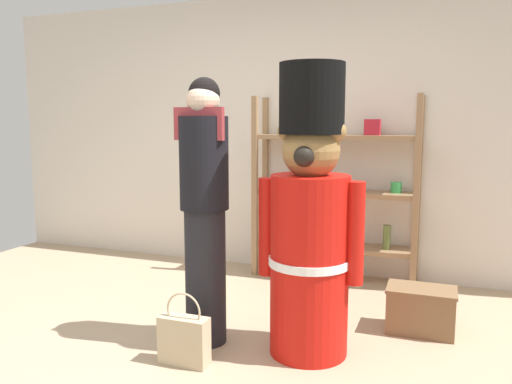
# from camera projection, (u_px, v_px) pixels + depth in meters

# --- Properties ---
(ground_plane) EXTENTS (6.40, 6.40, 0.00)m
(ground_plane) POSITION_uv_depth(u_px,v_px,m) (192.00, 366.00, 2.98)
(ground_plane) COLOR tan
(back_wall) EXTENTS (6.40, 0.12, 2.60)m
(back_wall) POSITION_uv_depth(u_px,v_px,m) (296.00, 135.00, 4.85)
(back_wall) COLOR silver
(back_wall) RESTS_ON ground_plane
(merchandise_shelf) EXTENTS (1.47, 0.35, 1.66)m
(merchandise_shelf) POSITION_uv_depth(u_px,v_px,m) (335.00, 190.00, 4.56)
(merchandise_shelf) COLOR #93704C
(merchandise_shelf) RESTS_ON ground_plane
(teddy_bear_guard) EXTENTS (0.66, 0.50, 1.77)m
(teddy_bear_guard) POSITION_uv_depth(u_px,v_px,m) (310.00, 225.00, 3.06)
(teddy_bear_guard) COLOR red
(teddy_bear_guard) RESTS_ON ground_plane
(person_shopper) EXTENTS (0.32, 0.31, 1.70)m
(person_shopper) POSITION_uv_depth(u_px,v_px,m) (205.00, 206.00, 3.21)
(person_shopper) COLOR black
(person_shopper) RESTS_ON ground_plane
(shopping_bag) EXTENTS (0.30, 0.12, 0.44)m
(shopping_bag) POSITION_uv_depth(u_px,v_px,m) (184.00, 339.00, 3.00)
(shopping_bag) COLOR #C1AD89
(shopping_bag) RESTS_ON ground_plane
(display_crate) EXTENTS (0.46, 0.29, 0.31)m
(display_crate) POSITION_uv_depth(u_px,v_px,m) (421.00, 310.00, 3.46)
(display_crate) COLOR brown
(display_crate) RESTS_ON ground_plane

